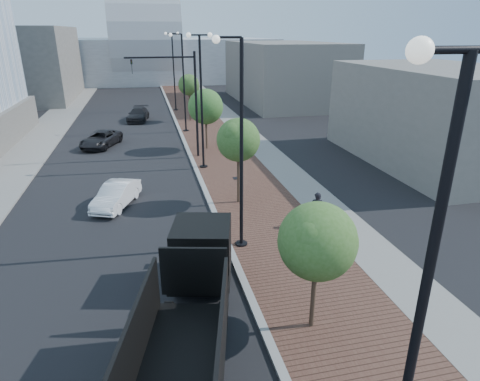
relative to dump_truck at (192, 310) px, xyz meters
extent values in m
cube|color=#4C2D23|center=(5.86, 35.84, -1.20)|extent=(7.00, 140.00, 0.12)
cube|color=slate|center=(8.56, 35.84, -1.19)|extent=(2.40, 140.00, 0.13)
cube|color=gray|center=(2.36, 35.84, -1.19)|extent=(0.30, 140.00, 0.14)
cube|color=slate|center=(-10.64, 35.84, -1.20)|extent=(4.00, 140.00, 0.12)
cube|color=black|center=(0.79, 3.23, 0.21)|extent=(2.63, 2.70, 2.25)
cube|color=black|center=(1.15, 4.68, -0.52)|extent=(2.12, 0.91, 1.12)
cube|color=black|center=(0.44, 1.77, -0.35)|extent=(2.26, 1.19, 0.43)
cube|color=black|center=(0.21, 0.84, 0.86)|extent=(2.12, 0.62, 1.73)
cylinder|color=black|center=(-0.23, 2.86, -0.78)|extent=(0.48, 0.98, 0.95)
cylinder|color=silver|center=(-0.23, 2.86, -0.78)|extent=(0.41, 0.57, 0.52)
cylinder|color=black|center=(1.53, 2.43, -0.78)|extent=(0.48, 0.98, 0.95)
cylinder|color=silver|center=(1.53, 2.43, -0.78)|extent=(0.41, 0.57, 0.52)
cylinder|color=black|center=(0.15, 4.41, -0.78)|extent=(0.48, 0.98, 0.95)
cylinder|color=silver|center=(0.15, 4.41, -0.78)|extent=(0.41, 0.57, 0.52)
cylinder|color=black|center=(1.91, 3.98, -0.78)|extent=(0.48, 0.98, 0.95)
cylinder|color=silver|center=(1.91, 3.98, -0.78)|extent=(0.41, 0.57, 0.52)
cylinder|color=black|center=(-0.99, -0.25, -0.78)|extent=(0.48, 0.98, 0.95)
cylinder|color=silver|center=(-0.99, -0.25, -0.78)|extent=(0.41, 0.57, 0.52)
cylinder|color=black|center=(0.77, -0.68, -0.78)|extent=(0.48, 0.98, 0.95)
cylinder|color=silver|center=(0.77, -0.68, -0.78)|extent=(0.41, 0.57, 0.52)
cylinder|color=black|center=(-0.71, 0.92, -0.78)|extent=(0.48, 0.98, 0.95)
cylinder|color=silver|center=(-0.71, 0.92, -0.78)|extent=(0.41, 0.57, 0.52)
cylinder|color=black|center=(1.05, 0.48, -0.78)|extent=(0.48, 0.98, 0.95)
cylinder|color=silver|center=(1.05, 0.48, -0.78)|extent=(0.41, 0.57, 0.52)
imported|color=white|center=(-2.87, 12.09, -0.59)|extent=(2.83, 4.30, 1.34)
imported|color=black|center=(-4.78, 25.91, -0.59)|extent=(3.79, 5.26, 1.33)
imported|color=black|center=(-1.65, 36.59, -0.56)|extent=(2.72, 5.04, 1.39)
imported|color=black|center=(7.12, 7.00, -0.32)|extent=(0.79, 0.64, 1.88)
cylinder|color=black|center=(2.96, -6.16, 3.36)|extent=(0.16, 0.16, 9.00)
cylinder|color=black|center=(2.96, -6.16, 7.86)|extent=(1.40, 0.10, 0.10)
sphere|color=silver|center=(2.26, -6.16, 7.86)|extent=(0.32, 0.32, 0.32)
cylinder|color=black|center=(2.96, 5.84, -1.16)|extent=(0.56, 0.56, 0.20)
cylinder|color=black|center=(2.96, 5.84, 3.36)|extent=(0.16, 0.16, 9.00)
cylinder|color=black|center=(2.46, 5.84, 7.86)|extent=(1.00, 0.10, 0.10)
sphere|color=silver|center=(1.96, 5.84, 7.79)|extent=(0.32, 0.32, 0.32)
cylinder|color=black|center=(2.96, 17.84, -1.16)|extent=(0.56, 0.56, 0.20)
cylinder|color=black|center=(2.96, 17.84, 3.36)|extent=(0.16, 0.16, 9.00)
cylinder|color=black|center=(2.96, 17.84, 7.86)|extent=(1.40, 0.10, 0.10)
sphere|color=silver|center=(2.26, 17.84, 7.86)|extent=(0.32, 0.32, 0.32)
sphere|color=silver|center=(3.66, 17.84, 7.86)|extent=(0.32, 0.32, 0.32)
cylinder|color=black|center=(2.96, 29.84, -1.16)|extent=(0.56, 0.56, 0.20)
cylinder|color=black|center=(2.96, 29.84, 3.36)|extent=(0.16, 0.16, 9.00)
cylinder|color=black|center=(2.46, 29.84, 7.86)|extent=(1.00, 0.10, 0.10)
sphere|color=silver|center=(1.96, 29.84, 7.79)|extent=(0.32, 0.32, 0.32)
cylinder|color=black|center=(2.96, 41.84, -1.16)|extent=(0.56, 0.56, 0.20)
cylinder|color=black|center=(2.96, 41.84, 3.36)|extent=(0.16, 0.16, 9.00)
cylinder|color=black|center=(2.96, 41.84, 7.86)|extent=(1.40, 0.10, 0.10)
sphere|color=silver|center=(2.26, 41.84, 7.86)|extent=(0.32, 0.32, 0.32)
sphere|color=silver|center=(3.66, 41.84, 7.86)|extent=(0.32, 0.32, 0.32)
cylinder|color=black|center=(2.96, 20.84, 2.74)|extent=(0.18, 0.18, 8.00)
cylinder|color=black|center=(0.46, 20.84, 6.34)|extent=(5.00, 0.12, 0.12)
imported|color=black|center=(-1.54, 20.84, 5.74)|extent=(0.16, 0.20, 1.00)
cylinder|color=#382619|center=(3.96, -0.16, 0.28)|extent=(0.16, 0.16, 3.06)
sphere|color=#376021|center=(3.96, -0.16, 2.03)|extent=(2.48, 2.48, 2.48)
sphere|color=#376021|center=(4.36, 0.14, 1.81)|extent=(1.74, 1.74, 1.74)
sphere|color=#376021|center=(3.66, -0.46, 2.33)|extent=(1.49, 1.49, 1.49)
cylinder|color=#382619|center=(3.96, 10.84, 0.51)|extent=(0.16, 0.16, 3.54)
sphere|color=#325B1F|center=(3.96, 10.84, 2.53)|extent=(2.40, 2.40, 2.40)
sphere|color=#325B1F|center=(4.36, 11.14, 2.28)|extent=(1.68, 1.68, 1.68)
sphere|color=#325B1F|center=(3.66, 10.54, 2.89)|extent=(1.44, 1.44, 1.44)
cylinder|color=#382619|center=(3.96, 22.84, 0.43)|extent=(0.16, 0.16, 3.37)
sphere|color=#2E6121|center=(3.96, 22.84, 2.36)|extent=(2.87, 2.87, 2.87)
sphere|color=#2E6121|center=(4.36, 23.14, 2.12)|extent=(2.01, 2.01, 2.01)
sphere|color=#2E6121|center=(3.66, 22.54, 2.70)|extent=(1.72, 1.72, 1.72)
cylinder|color=#382619|center=(3.96, 34.84, 0.60)|extent=(0.16, 0.16, 3.71)
sphere|color=#2D511B|center=(3.96, 34.84, 2.72)|extent=(2.26, 2.26, 2.26)
sphere|color=#2D511B|center=(4.36, 35.14, 2.46)|extent=(1.58, 1.58, 1.58)
sphere|color=#2D511B|center=(3.66, 34.54, 3.09)|extent=(1.36, 1.36, 1.36)
cube|color=#9DA1A7|center=(0.36, 80.84, 2.74)|extent=(50.00, 28.00, 8.00)
cube|color=#5F5B55|center=(-17.64, 55.84, 3.74)|extent=(14.00, 20.00, 10.00)
cube|color=slate|center=(18.36, 45.84, 2.74)|extent=(12.00, 22.00, 8.00)
cube|color=slate|center=(20.36, 15.84, 2.24)|extent=(10.00, 16.00, 7.00)
cube|color=black|center=(4.76, 3.84, -1.13)|extent=(0.50, 0.50, 0.02)
cube|color=black|center=(4.76, 14.84, -1.13)|extent=(0.50, 0.50, 0.02)
camera|label=1|loc=(-0.92, -10.61, 8.07)|focal=30.81mm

